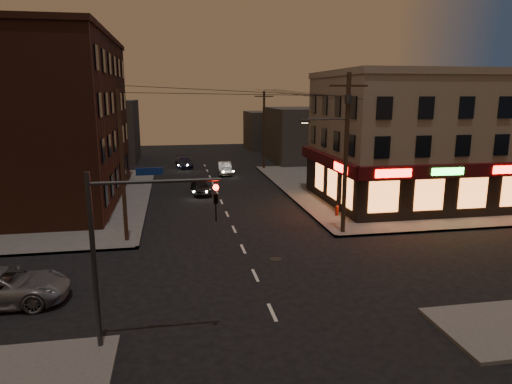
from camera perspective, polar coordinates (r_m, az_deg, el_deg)
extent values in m
plane|color=black|center=(23.15, -0.10, -10.39)|extent=(120.00, 120.00, 0.00)
cube|color=#514F4C|center=(46.42, 17.92, 0.68)|extent=(24.00, 28.00, 0.15)
cube|color=#514F4C|center=(43.39, -29.16, -1.07)|extent=(24.00, 28.00, 0.15)
cube|color=gray|center=(39.97, 19.54, 6.16)|extent=(15.00, 12.00, 10.00)
cube|color=gray|center=(39.82, 20.09, 13.68)|extent=(15.20, 12.20, 0.50)
cube|color=black|center=(35.47, 23.88, -0.29)|extent=(15.12, 0.25, 3.40)
cube|color=black|center=(37.34, 9.19, 1.19)|extent=(0.25, 12.12, 3.40)
cube|color=#3A090C|center=(34.91, 24.40, 2.49)|extent=(15.60, 0.50, 0.90)
cube|color=#3A090C|center=(36.94, 8.85, 3.92)|extent=(0.50, 12.60, 0.90)
cube|color=#FF140C|center=(31.97, 16.82, 2.25)|extent=(2.60, 0.06, 0.55)
cube|color=#FF140C|center=(36.80, 29.14, 2.48)|extent=(2.60, 0.06, 0.55)
cube|color=#26FF3F|center=(33.97, 22.85, 2.38)|extent=(2.40, 0.06, 0.50)
cube|color=#FF140C|center=(33.32, 10.53, 2.96)|extent=(0.06, 2.60, 0.55)
cube|color=orange|center=(34.99, 23.21, -0.23)|extent=(12.40, 0.08, 2.20)
cube|color=orange|center=(36.35, 9.49, 1.04)|extent=(0.08, 8.40, 2.20)
cube|color=#452316|center=(41.51, -25.50, 7.96)|extent=(12.00, 20.00, 13.00)
cube|color=#3F3D3A|center=(61.89, 6.50, 7.16)|extent=(10.00, 12.00, 7.00)
cube|color=#3F3D3A|center=(63.89, -18.70, 7.21)|extent=(9.00, 10.00, 8.00)
cube|color=#3F3D3A|center=(74.95, 1.92, 7.73)|extent=(8.00, 8.00, 6.00)
cylinder|color=#382619|center=(29.09, 11.17, 4.59)|extent=(0.28, 0.28, 10.00)
cube|color=#382619|center=(28.84, 11.52, 12.89)|extent=(2.40, 0.12, 0.12)
cylinder|color=#333538|center=(28.84, 11.45, 11.30)|extent=(0.44, 0.44, 0.50)
cylinder|color=#333538|center=(28.43, 8.88, 8.96)|extent=(2.60, 0.10, 0.10)
cube|color=#333538|center=(28.01, 6.14, 8.78)|extent=(0.60, 0.25, 0.18)
cube|color=#FFD88C|center=(28.02, 6.13, 8.58)|extent=(0.35, 0.15, 0.04)
cylinder|color=#382619|center=(54.24, 1.00, 7.75)|extent=(0.26, 0.26, 9.00)
cylinder|color=#382619|center=(28.02, -16.38, 3.01)|extent=(0.24, 0.24, 9.00)
cylinder|color=#333538|center=(16.70, -19.58, -8.50)|extent=(0.18, 0.18, 6.40)
cylinder|color=#333538|center=(15.72, -12.38, 1.29)|extent=(4.40, 0.12, 0.12)
imported|color=black|center=(15.87, -5.07, -0.22)|extent=(0.16, 0.20, 1.00)
sphere|color=#FF0C05|center=(15.70, -5.05, 0.58)|extent=(0.20, 0.20, 0.20)
cube|color=navy|center=(15.67, -13.17, 2.51)|extent=(0.90, 0.05, 0.25)
imported|color=gray|center=(22.75, -29.29, -10.35)|extent=(5.60, 2.60, 1.55)
imported|color=black|center=(41.21, -6.95, 0.61)|extent=(1.86, 3.96, 1.31)
imported|color=#63605C|center=(51.24, -3.91, 3.00)|extent=(1.75, 4.29, 1.39)
imported|color=#1A1D34|center=(56.38, -8.98, 3.68)|extent=(2.22, 4.63, 1.30)
cylinder|color=maroon|center=(33.88, 10.06, -2.40)|extent=(0.29, 0.29, 0.60)
sphere|color=maroon|center=(33.79, 10.08, -1.86)|extent=(0.24, 0.24, 0.24)
cylinder|color=maroon|center=(33.85, 10.06, -2.20)|extent=(0.34, 0.24, 0.12)
cylinder|color=maroon|center=(33.85, 10.06, -2.20)|extent=(0.24, 0.34, 0.12)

